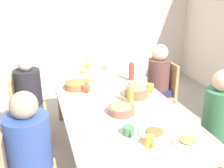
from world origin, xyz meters
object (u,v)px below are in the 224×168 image
Objects in this scene: person_0 at (158,78)px; plate_1 at (105,68)px; bottle_1 at (130,93)px; plate_4 at (83,72)px; person_2 at (31,148)px; bowl_0 at (121,109)px; cup_4 at (87,65)px; plate_0 at (133,83)px; plate_3 at (188,142)px; chair_0 at (163,90)px; bowl_2 at (136,91)px; cup_2 at (150,141)px; person_3 at (30,93)px; person_1 at (217,119)px; cup_5 at (150,88)px; bowl_1 at (76,85)px; dining_table at (112,103)px; cup_1 at (86,89)px; plate_2 at (155,133)px; chair_1 at (222,136)px; cup_3 at (87,82)px; bottle_0 at (131,71)px; cup_0 at (129,131)px; chair_3 at (23,107)px.

person_0 reaches higher than plate_1.
plate_4 is at bearing -166.18° from bottle_1.
bowl_0 is at bearing 107.33° from person_2.
cup_4 is at bearing -110.08° from plate_1.
bottle_1 reaches higher than plate_0.
plate_0 is 0.96× the size of bottle_1.
person_0 is at bearing 161.49° from plate_3.
bowl_0 is (-0.25, 0.81, 0.10)m from person_2.
chair_0 reaches higher than bowl_2.
person_3 is at bearing -151.61° from cup_2.
bowl_2 reaches higher than plate_1.
person_0 is 1.24m from person_1.
bowl_1 is at bearing -113.43° from cup_5.
bowl_1 is at bearing -155.30° from plate_3.
dining_table is 20.08× the size of cup_1.
chair_1 is at bearing 102.04° from plate_2.
person_1 is 0.74m from plate_2.
bowl_1 is (-0.98, -1.15, 0.11)m from person_1.
plate_3 is 1.00× the size of bottle_1.
person_2 reaches higher than cup_3.
bottle_0 is at bearing 158.40° from bottle_1.
dining_table is 1.04m from person_2.
cup_0 is at bearing -26.20° from bowl_2.
bowl_2 is (0.93, 0.39, 0.05)m from plate_4.
plate_3 is at bearing 12.04° from bottle_1.
cup_1 is at bearing -12.67° from cup_4.
cup_2 is at bearing -69.45° from person_1.
cup_4 reaches higher than cup_0.
cup_2 is (-0.05, -0.29, 0.03)m from plate_3.
person_1 is 1.01× the size of person_2.
chair_0 reaches higher than cup_4.
cup_0 is 1.17× the size of cup_2.
cup_4 is at bearing -153.22° from person_1.
plate_2 is 2.38× the size of cup_2.
person_3 is 9.29× the size of cup_3.
person_3 is at bearing -69.68° from plate_1.
cup_4 reaches higher than plate_0.
chair_0 reaches higher than plate_0.
chair_1 is 3.52× the size of plate_2.
cup_3 is at bearing -154.43° from bottle_1.
person_0 is at bearing 139.41° from bottle_1.
person_2 is at bearing 4.13° from chair_3.
person_1 is at bearing 0.00° from person_0.
cup_4 is at bearing -172.86° from bottle_1.
bottle_0 is (-1.04, -0.46, 0.19)m from person_1.
person_1 is 9.47× the size of cup_0.
bottle_0 is (0.67, 0.41, 0.08)m from cup_4.
chair_1 is 2.15m from person_3.
plate_0 is at bearing -159.76° from cup_5.
bottle_0 is (-1.04, 1.20, 0.18)m from person_2.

